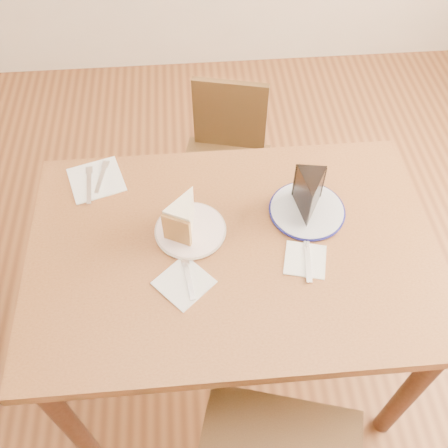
# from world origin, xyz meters

# --- Properties ---
(ground) EXTENTS (4.00, 4.00, 0.00)m
(ground) POSITION_xyz_m (0.00, 0.00, 0.00)
(ground) COLOR #452412
(ground) RESTS_ON ground
(table) EXTENTS (1.20, 0.80, 0.75)m
(table) POSITION_xyz_m (0.00, 0.00, 0.65)
(table) COLOR #4D2A15
(table) RESTS_ON ground
(chair_far) EXTENTS (0.44, 0.44, 0.74)m
(chair_far) POSITION_xyz_m (0.04, 0.68, 0.41)
(chair_far) COLOR black
(chair_far) RESTS_ON ground
(plate_cream) EXTENTS (0.20, 0.20, 0.01)m
(plate_cream) POSITION_xyz_m (-0.12, 0.06, 0.76)
(plate_cream) COLOR white
(plate_cream) RESTS_ON table
(plate_navy) EXTENTS (0.22, 0.22, 0.01)m
(plate_navy) POSITION_xyz_m (0.24, 0.11, 0.76)
(plate_navy) COLOR silver
(plate_navy) RESTS_ON table
(carrot_cake) EXTENTS (0.13, 0.14, 0.10)m
(carrot_cake) POSITION_xyz_m (-0.13, 0.08, 0.81)
(carrot_cake) COLOR #EFE2C5
(carrot_cake) RESTS_ON plate_cream
(chocolate_cake) EXTENTS (0.11, 0.14, 0.12)m
(chocolate_cake) POSITION_xyz_m (0.24, 0.10, 0.82)
(chocolate_cake) COLOR black
(chocolate_cake) RESTS_ON plate_navy
(napkin_cream) EXTENTS (0.19, 0.19, 0.00)m
(napkin_cream) POSITION_xyz_m (-0.15, -0.11, 0.75)
(napkin_cream) COLOR white
(napkin_cream) RESTS_ON table
(napkin_navy) EXTENTS (0.14, 0.14, 0.00)m
(napkin_navy) POSITION_xyz_m (0.20, -0.07, 0.75)
(napkin_navy) COLOR white
(napkin_navy) RESTS_ON table
(napkin_spare) EXTENTS (0.20, 0.20, 0.00)m
(napkin_spare) POSITION_xyz_m (-0.42, 0.30, 0.75)
(napkin_spare) COLOR white
(napkin_spare) RESTS_ON table
(fork_cream) EXTENTS (0.03, 0.14, 0.00)m
(fork_cream) POSITION_xyz_m (-0.13, -0.10, 0.76)
(fork_cream) COLOR silver
(fork_cream) RESTS_ON napkin_cream
(knife_navy) EXTENTS (0.04, 0.17, 0.00)m
(knife_navy) POSITION_xyz_m (0.21, -0.06, 0.76)
(knife_navy) COLOR silver
(knife_navy) RESTS_ON napkin_navy
(fork_spare) EXTENTS (0.04, 0.14, 0.00)m
(fork_spare) POSITION_xyz_m (-0.40, 0.30, 0.76)
(fork_spare) COLOR silver
(fork_spare) RESTS_ON napkin_spare
(knife_spare) EXTENTS (0.03, 0.16, 0.00)m
(knife_spare) POSITION_xyz_m (-0.44, 0.27, 0.76)
(knife_spare) COLOR silver
(knife_spare) RESTS_ON napkin_spare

